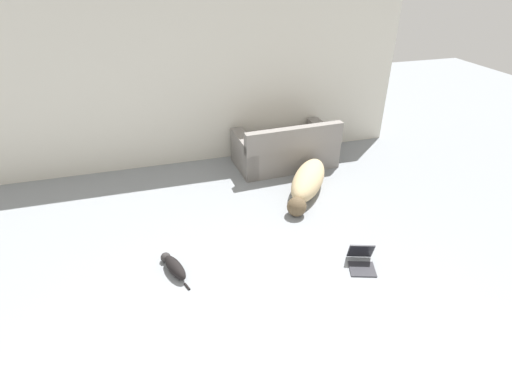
# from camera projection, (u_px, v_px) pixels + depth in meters

# --- Properties ---
(wall_back) EXTENTS (7.47, 0.06, 2.70)m
(wall_back) POSITION_uv_depth(u_px,v_px,m) (178.00, 82.00, 6.15)
(wall_back) COLOR beige
(wall_back) RESTS_ON ground_plane
(couch) EXTENTS (1.65, 0.97, 0.79)m
(couch) POSITION_uv_depth(u_px,v_px,m) (285.00, 150.00, 6.61)
(couch) COLOR gray
(couch) RESTS_ON ground_plane
(dog) EXTENTS (1.13, 1.48, 0.40)m
(dog) POSITION_uv_depth(u_px,v_px,m) (307.00, 182.00, 5.82)
(dog) COLOR tan
(dog) RESTS_ON ground_plane
(cat) EXTENTS (0.30, 0.62, 0.16)m
(cat) POSITION_uv_depth(u_px,v_px,m) (174.00, 266.00, 4.41)
(cat) COLOR black
(cat) RESTS_ON ground_plane
(laptop_open) EXTENTS (0.38, 0.42, 0.25)m
(laptop_open) POSITION_uv_depth(u_px,v_px,m) (361.00, 258.00, 4.52)
(laptop_open) COLOR #2D2D33
(laptop_open) RESTS_ON ground_plane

